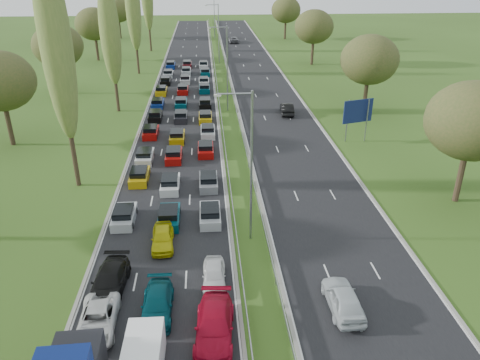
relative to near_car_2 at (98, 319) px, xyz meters
name	(u,v)px	position (x,y,z in m)	size (l,w,h in m)	color
ground	(227,107)	(10.11, 46.37, -0.69)	(260.00, 260.00, 0.00)	#314D18
near_carriageway	(183,103)	(3.36, 48.87, -0.69)	(10.50, 215.00, 0.04)	black
far_carriageway	(269,101)	(16.86, 48.87, -0.69)	(10.50, 215.00, 0.04)	black
central_reservation	(226,99)	(10.11, 48.87, -0.14)	(2.36, 215.00, 0.32)	gray
lamp_columns	(227,70)	(10.11, 44.37, 5.31)	(0.18, 140.18, 12.00)	gray
poplar_row	(92,34)	(-5.89, 34.53, 11.69)	(2.80, 127.80, 22.44)	#2D2116
woodland_right	(392,73)	(29.61, 33.03, 6.99)	(8.00, 153.00, 11.10)	#2D2116
traffic_queue_fill	(181,110)	(3.35, 43.86, -0.25)	(9.12, 67.33, 0.80)	#B2B7BC
near_car_2	(98,319)	(0.00, 0.00, 0.00)	(2.23, 4.83, 1.34)	silver
near_car_3	(109,281)	(0.08, 3.59, 0.08)	(2.11, 5.20, 1.51)	black
near_car_7	(157,304)	(3.45, 1.10, 0.01)	(1.92, 4.71, 1.37)	#043D47
near_car_8	(163,238)	(3.22, 8.82, 0.04)	(1.68, 4.18, 1.42)	#C2BC0C
near_car_11	(214,325)	(6.96, -1.18, 0.13)	(2.23, 5.49, 1.59)	#A50A23
near_car_12	(214,274)	(7.07, 3.90, -0.01)	(1.57, 3.89, 1.33)	silver
far_car_0	(343,299)	(15.14, 0.58, 0.14)	(1.90, 4.73, 1.61)	silver
far_car_1	(287,109)	(18.51, 42.00, 0.12)	(1.68, 4.83, 1.59)	black
far_car_2	(233,39)	(14.87, 106.45, 0.11)	(2.60, 5.64, 1.57)	slate
direction_sign	(358,113)	(25.01, 30.40, 2.88)	(3.85, 1.27, 5.20)	gray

